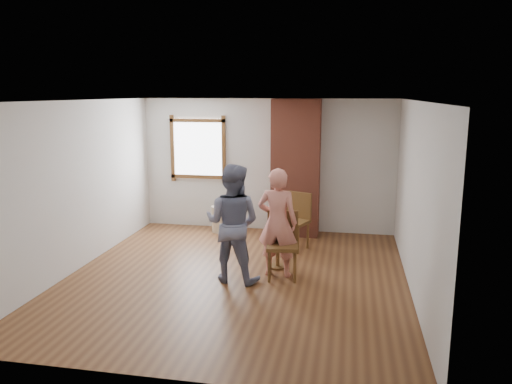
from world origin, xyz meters
TOP-DOWN VIEW (x-y plane):
  - ground at (0.00, 0.00)m, footprint 5.50×5.50m
  - room_shell at (-0.06, 0.61)m, footprint 5.04×5.52m
  - brick_chimney at (0.60, 2.50)m, footprint 0.90×0.50m
  - stoneware_crock at (-0.84, 2.40)m, footprint 0.48×0.48m
  - dark_pot at (-0.97, 2.40)m, footprint 0.18×0.18m
  - dining_chair_left at (0.71, 1.59)m, footprint 0.60×0.60m
  - dining_chair_right at (0.67, 0.19)m, footprint 0.51×0.51m
  - side_table at (0.55, 0.54)m, footprint 0.40×0.40m
  - cake_plate at (0.55, 0.54)m, footprint 0.18×0.18m
  - cake_slice at (0.56, 0.54)m, footprint 0.08×0.07m
  - man at (-0.02, -0.10)m, footprint 0.92×0.77m
  - person_pink at (0.59, 0.22)m, footprint 0.62×0.42m

SIDE VIEW (x-z plane):
  - ground at x=0.00m, z-range 0.00..0.00m
  - dark_pot at x=-0.97m, z-range 0.00..0.16m
  - stoneware_crock at x=-0.84m, z-range 0.00..0.51m
  - side_table at x=0.55m, z-range 0.10..0.70m
  - dining_chair_right at x=0.67m, z-range 0.06..1.04m
  - dining_chair_left at x=0.71m, z-range 0.06..1.05m
  - cake_plate at x=0.55m, z-range 0.60..0.61m
  - cake_slice at x=0.56m, z-range 0.61..0.67m
  - person_pink at x=0.59m, z-range 0.00..1.64m
  - man at x=-0.02m, z-range 0.00..1.73m
  - brick_chimney at x=0.60m, z-range 0.00..2.60m
  - room_shell at x=-0.06m, z-range 0.50..3.12m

